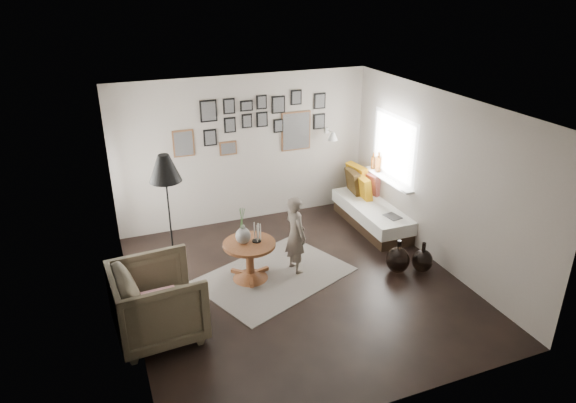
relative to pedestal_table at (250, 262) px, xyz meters
name	(u,v)px	position (x,y,z in m)	size (l,w,h in m)	color
ground	(298,285)	(0.58, -0.42, -0.27)	(4.80, 4.80, 0.00)	black
wall_back	(245,150)	(0.58, 1.98, 1.03)	(4.50, 4.50, 0.00)	#A0978C
wall_front	(397,299)	(0.58, -2.82, 1.03)	(4.50, 4.50, 0.00)	#A0978C
wall_left	(124,231)	(-1.67, -0.42, 1.03)	(4.80, 4.80, 0.00)	#A0978C
wall_right	(438,180)	(2.83, -0.42, 1.03)	(4.80, 4.80, 0.00)	#A0978C
ceiling	(299,106)	(0.58, -0.42, 2.33)	(4.80, 4.80, 0.00)	white
door_left	(119,210)	(-1.66, 0.78, 0.78)	(0.00, 2.14, 2.14)	white
window_right	(384,174)	(2.75, 0.92, 0.66)	(0.15, 1.32, 1.30)	white
gallery_wall	(260,124)	(0.86, 1.96, 1.47)	(2.74, 0.03, 1.08)	brown
wall_sconce	(332,136)	(2.13, 1.72, 1.19)	(0.18, 0.36, 0.16)	white
rug	(274,276)	(0.35, -0.07, -0.27)	(2.10, 1.47, 0.01)	#BCB3A5
pedestal_table	(250,262)	(0.00, 0.00, 0.00)	(0.75, 0.75, 0.59)	brown
vase	(243,233)	(-0.08, 0.02, 0.48)	(0.22, 0.22, 0.54)	black
candles	(256,233)	(0.11, 0.00, 0.45)	(0.13, 0.13, 0.28)	black
daybed	(372,210)	(2.58, 0.93, 0.00)	(0.82, 1.91, 0.91)	black
magazine_on_daybed	(393,216)	(2.58, 0.30, 0.15)	(0.20, 0.28, 0.01)	black
armchair	(158,302)	(-1.41, -0.80, 0.20)	(1.01, 1.04, 0.95)	brown
armchair_cushion	(160,298)	(-1.38, -0.75, 0.21)	(0.43, 0.43, 0.11)	white
floor_lamp	(165,173)	(-1.01, 0.47, 1.35)	(0.44, 0.44, 1.89)	black
magazine_basket	(188,322)	(-1.11, -0.96, -0.08)	(0.38, 0.38, 0.40)	black
demijohn_large	(398,260)	(2.10, -0.63, -0.07)	(0.35, 0.35, 0.53)	black
demijohn_small	(422,261)	(2.45, -0.75, -0.09)	(0.31, 0.31, 0.48)	black
child	(296,235)	(0.70, -0.02, 0.33)	(0.44, 0.29, 1.20)	#675C51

